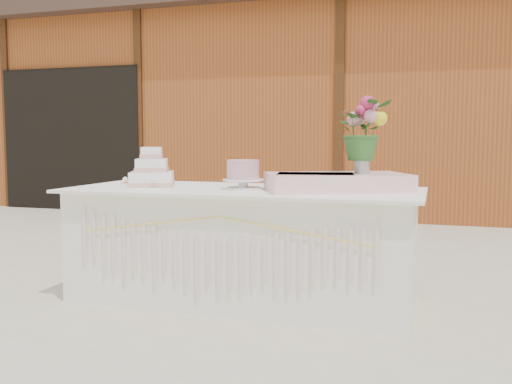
% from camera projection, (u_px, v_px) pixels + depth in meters
% --- Properties ---
extents(ground, '(80.00, 80.00, 0.00)m').
position_uv_depth(ground, '(243.00, 299.00, 3.95)').
color(ground, beige).
rests_on(ground, ground).
extents(barn, '(12.60, 4.60, 3.30)m').
position_uv_depth(barn, '(358.00, 105.00, 9.49)').
color(barn, '#97481F').
rests_on(barn, ground).
extents(cake_table, '(2.40, 1.00, 0.77)m').
position_uv_depth(cake_table, '(243.00, 244.00, 3.91)').
color(cake_table, white).
rests_on(cake_table, ground).
extents(wedding_cake, '(0.41, 0.41, 0.28)m').
position_uv_depth(wedding_cake, '(152.00, 173.00, 4.08)').
color(wedding_cake, white).
rests_on(wedding_cake, cake_table).
extents(pink_cake_stand, '(0.27, 0.27, 0.20)m').
position_uv_depth(pink_cake_stand, '(243.00, 173.00, 3.80)').
color(pink_cake_stand, white).
rests_on(pink_cake_stand, cake_table).
extents(satin_runner, '(1.03, 0.84, 0.11)m').
position_uv_depth(satin_runner, '(337.00, 182.00, 3.71)').
color(satin_runner, '#FFCECD').
rests_on(satin_runner, cake_table).
extents(flower_vase, '(0.10, 0.10, 0.13)m').
position_uv_depth(flower_vase, '(362.00, 163.00, 3.66)').
color(flower_vase, silver).
rests_on(flower_vase, satin_runner).
extents(bouquet, '(0.46, 0.44, 0.39)m').
position_uv_depth(bouquet, '(363.00, 123.00, 3.64)').
color(bouquet, '#2F6026').
rests_on(bouquet, flower_vase).
extents(loose_flowers, '(0.22, 0.35, 0.02)m').
position_uv_depth(loose_flowers, '(121.00, 184.00, 4.18)').
color(loose_flowers, '#D18093').
rests_on(loose_flowers, cake_table).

